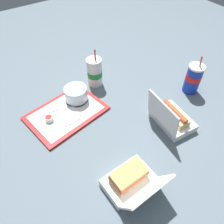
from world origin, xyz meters
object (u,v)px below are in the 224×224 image
cake_container (76,94)px  ketchup_cup (49,118)px  food_tray (66,113)px  clamshell_sandwich_left (130,180)px  soda_cup_center (193,78)px  plastic_fork (50,112)px  soda_cup_corner (95,72)px  clamshell_hotdog_center (172,118)px

cake_container → ketchup_cup: 0.19m
food_tray → clamshell_sandwich_left: clamshell_sandwich_left is taller
clamshell_sandwich_left → soda_cup_center: 0.67m
plastic_fork → soda_cup_corner: soda_cup_corner is taller
food_tray → plastic_fork: (-0.07, 0.04, 0.01)m
food_tray → ketchup_cup: size_ratio=10.22×
ketchup_cup → soda_cup_corner: size_ratio=0.18×
clamshell_sandwich_left → soda_cup_corner: (0.21, 0.60, 0.04)m
plastic_fork → food_tray: bearing=-32.3°
cake_container → soda_cup_corner: size_ratio=0.54×
clamshell_hotdog_center → clamshell_sandwich_left: clamshell_hotdog_center is taller
ketchup_cup → soda_cup_corner: 0.36m
cake_container → clamshell_hotdog_center: clamshell_hotdog_center is taller
food_tray → cake_container: 0.11m
clamshell_sandwich_left → ketchup_cup: bearing=104.6°
cake_container → plastic_fork: bearing=-177.0°
food_tray → plastic_fork: plastic_fork is taller
soda_cup_center → food_tray: bearing=160.5°
soda_cup_corner → clamshell_hotdog_center: bearing=-72.9°
food_tray → soda_cup_center: (0.65, -0.23, 0.08)m
clamshell_sandwich_left → soda_cup_center: size_ratio=0.88×
plastic_fork → clamshell_sandwich_left: (0.10, -0.52, 0.03)m
ketchup_cup → clamshell_sandwich_left: 0.49m
food_tray → clamshell_hotdog_center: size_ratio=1.88×
soda_cup_center → plastic_fork: bearing=159.0°
plastic_fork → clamshell_sandwich_left: size_ratio=0.56×
food_tray → clamshell_hotdog_center: 0.52m
clamshell_sandwich_left → soda_cup_corner: soda_cup_corner is taller
clamshell_hotdog_center → soda_cup_corner: size_ratio=0.97×
cake_container → clamshell_hotdog_center: 0.50m
clamshell_sandwich_left → soda_cup_corner: bearing=70.4°
cake_container → clamshell_sandwich_left: (-0.06, -0.53, -0.01)m
clamshell_hotdog_center → ketchup_cup: bearing=144.7°
cake_container → soda_cup_center: 0.63m
plastic_fork → clamshell_hotdog_center: bearing=-38.9°
cake_container → clamshell_hotdog_center: bearing=-52.9°
clamshell_sandwich_left → soda_cup_center: soda_cup_center is taller
plastic_fork → soda_cup_center: 0.77m
food_tray → clamshell_sandwich_left: 0.48m
ketchup_cup → clamshell_hotdog_center: clamshell_hotdog_center is taller
ketchup_cup → soda_cup_center: 0.78m
ketchup_cup → clamshell_sandwich_left: size_ratio=0.20×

